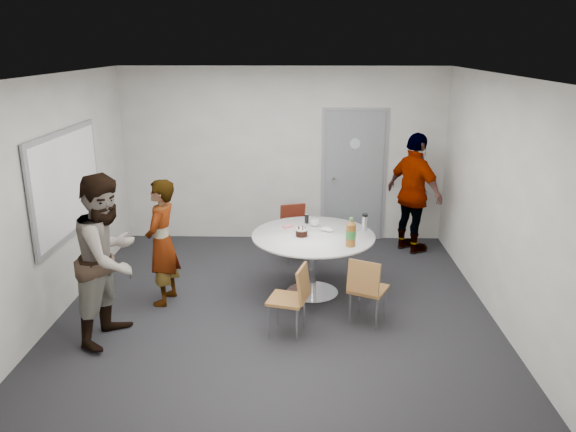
{
  "coord_description": "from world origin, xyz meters",
  "views": [
    {
      "loc": [
        0.29,
        -6.12,
        3.03
      ],
      "look_at": [
        0.13,
        0.25,
        1.06
      ],
      "focal_mm": 35.0,
      "sensor_mm": 36.0,
      "label": 1
    }
  ],
  "objects_px": {
    "door": "(354,176)",
    "person_main": "(162,242)",
    "chair_near_right": "(366,286)",
    "person_right": "(414,193)",
    "table": "(315,243)",
    "chair_far": "(294,227)",
    "person_left": "(109,258)",
    "whiteboard": "(67,184)",
    "chair_near_left": "(294,294)"
  },
  "relations": [
    {
      "from": "chair_near_left",
      "to": "person_main",
      "type": "bearing_deg",
      "value": 78.61
    },
    {
      "from": "table",
      "to": "door",
      "type": "bearing_deg",
      "value": 73.31
    },
    {
      "from": "table",
      "to": "person_right",
      "type": "relative_size",
      "value": 0.84
    },
    {
      "from": "table",
      "to": "chair_near_left",
      "type": "distance_m",
      "value": 1.08
    },
    {
      "from": "table",
      "to": "person_left",
      "type": "distance_m",
      "value": 2.44
    },
    {
      "from": "person_main",
      "to": "table",
      "type": "bearing_deg",
      "value": 106.28
    },
    {
      "from": "chair_far",
      "to": "person_main",
      "type": "xyz_separation_m",
      "value": [
        -1.55,
        -1.47,
        0.28
      ]
    },
    {
      "from": "table",
      "to": "chair_near_right",
      "type": "distance_m",
      "value": 0.99
    },
    {
      "from": "chair_near_right",
      "to": "person_main",
      "type": "distance_m",
      "value": 2.45
    },
    {
      "from": "door",
      "to": "chair_near_right",
      "type": "distance_m",
      "value": 2.98
    },
    {
      "from": "door",
      "to": "person_main",
      "type": "relative_size",
      "value": 1.39
    },
    {
      "from": "table",
      "to": "chair_far",
      "type": "distance_m",
      "value": 1.25
    },
    {
      "from": "whiteboard",
      "to": "chair_far",
      "type": "height_order",
      "value": "whiteboard"
    },
    {
      "from": "whiteboard",
      "to": "person_main",
      "type": "bearing_deg",
      "value": -5.57
    },
    {
      "from": "whiteboard",
      "to": "chair_near_right",
      "type": "bearing_deg",
      "value": -10.51
    },
    {
      "from": "chair_far",
      "to": "person_left",
      "type": "distance_m",
      "value": 3.02
    },
    {
      "from": "table",
      "to": "person_left",
      "type": "xyz_separation_m",
      "value": [
        -2.17,
        -1.11,
        0.22
      ]
    },
    {
      "from": "door",
      "to": "person_left",
      "type": "distance_m",
      "value": 4.29
    },
    {
      "from": "whiteboard",
      "to": "person_right",
      "type": "relative_size",
      "value": 1.06
    },
    {
      "from": "person_right",
      "to": "whiteboard",
      "type": "bearing_deg",
      "value": 77.27
    },
    {
      "from": "whiteboard",
      "to": "person_right",
      "type": "height_order",
      "value": "whiteboard"
    },
    {
      "from": "door",
      "to": "table",
      "type": "distance_m",
      "value": 2.25
    },
    {
      "from": "whiteboard",
      "to": "person_left",
      "type": "bearing_deg",
      "value": -51.7
    },
    {
      "from": "person_main",
      "to": "whiteboard",
      "type": "bearing_deg",
      "value": -87.45
    },
    {
      "from": "table",
      "to": "person_main",
      "type": "relative_size",
      "value": 0.98
    },
    {
      "from": "chair_near_left",
      "to": "chair_near_right",
      "type": "bearing_deg",
      "value": -58.37
    },
    {
      "from": "whiteboard",
      "to": "person_left",
      "type": "xyz_separation_m",
      "value": [
        0.76,
        -0.96,
        -0.55
      ]
    },
    {
      "from": "door",
      "to": "chair_near_right",
      "type": "relative_size",
      "value": 2.67
    },
    {
      "from": "door",
      "to": "person_main",
      "type": "bearing_deg",
      "value": -135.88
    },
    {
      "from": "chair_near_right",
      "to": "person_main",
      "type": "relative_size",
      "value": 0.52
    },
    {
      "from": "person_left",
      "to": "whiteboard",
      "type": "bearing_deg",
      "value": 51.95
    },
    {
      "from": "table",
      "to": "person_main",
      "type": "xyz_separation_m",
      "value": [
        -1.83,
        -0.26,
        0.08
      ]
    },
    {
      "from": "table",
      "to": "person_right",
      "type": "distance_m",
      "value": 2.18
    },
    {
      "from": "table",
      "to": "chair_far",
      "type": "height_order",
      "value": "table"
    },
    {
      "from": "door",
      "to": "person_right",
      "type": "height_order",
      "value": "door"
    },
    {
      "from": "door",
      "to": "chair_near_left",
      "type": "relative_size",
      "value": 2.67
    },
    {
      "from": "person_right",
      "to": "table",
      "type": "bearing_deg",
      "value": 102.54
    },
    {
      "from": "table",
      "to": "person_left",
      "type": "height_order",
      "value": "person_left"
    },
    {
      "from": "chair_far",
      "to": "person_left",
      "type": "height_order",
      "value": "person_left"
    },
    {
      "from": "chair_near_left",
      "to": "person_main",
      "type": "relative_size",
      "value": 0.52
    },
    {
      "from": "person_right",
      "to": "person_main",
      "type": "bearing_deg",
      "value": 84.87
    },
    {
      "from": "whiteboard",
      "to": "chair_near_left",
      "type": "relative_size",
      "value": 2.4
    },
    {
      "from": "chair_near_left",
      "to": "chair_far",
      "type": "height_order",
      "value": "chair_far"
    },
    {
      "from": "door",
      "to": "chair_far",
      "type": "bearing_deg",
      "value": -134.82
    },
    {
      "from": "chair_near_left",
      "to": "person_left",
      "type": "xyz_separation_m",
      "value": [
        -1.92,
        -0.08,
        0.42
      ]
    },
    {
      "from": "whiteboard",
      "to": "person_main",
      "type": "relative_size",
      "value": 1.24
    },
    {
      "from": "chair_near_left",
      "to": "chair_near_right",
      "type": "height_order",
      "value": "same"
    },
    {
      "from": "table",
      "to": "chair_near_right",
      "type": "xyz_separation_m",
      "value": [
        0.54,
        -0.8,
        -0.2
      ]
    },
    {
      "from": "chair_far",
      "to": "person_right",
      "type": "xyz_separation_m",
      "value": [
        1.76,
        0.37,
        0.41
      ]
    },
    {
      "from": "table",
      "to": "chair_near_right",
      "type": "height_order",
      "value": "table"
    }
  ]
}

